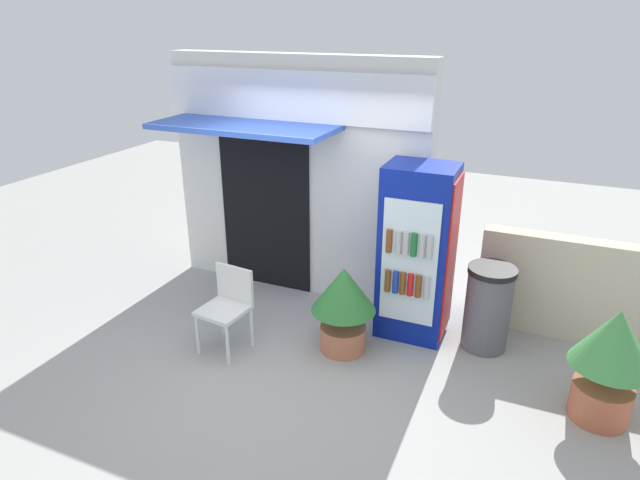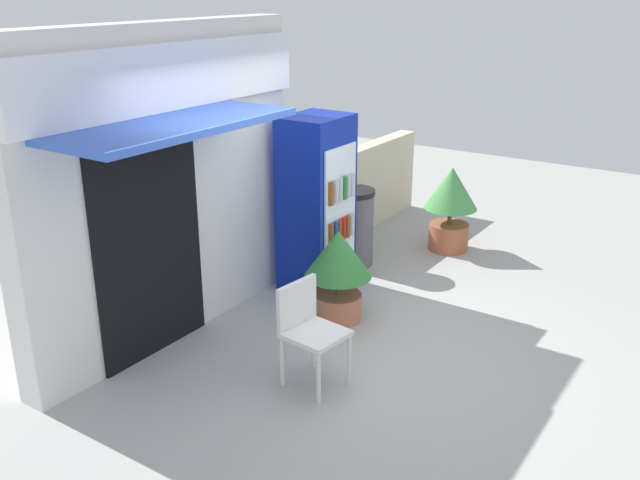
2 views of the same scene
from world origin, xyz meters
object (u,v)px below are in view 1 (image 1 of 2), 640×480
object	(u,v)px
potted_plant_curbside	(611,356)
trash_bin	(488,308)
plastic_chair	(228,302)
drink_cooler	(417,253)
potted_plant_near_shop	(344,301)

from	to	relation	value
potted_plant_curbside	trash_bin	size ratio (longest dim) A/B	1.16
plastic_chair	trash_bin	world-z (taller)	trash_bin
drink_cooler	potted_plant_near_shop	bearing A→B (deg)	-132.40
potted_plant_curbside	potted_plant_near_shop	bearing A→B (deg)	177.43
drink_cooler	trash_bin	bearing A→B (deg)	0.60
plastic_chair	potted_plant_near_shop	xyz separation A→B (m)	(1.10, 0.41, 0.05)
drink_cooler	plastic_chair	bearing A→B (deg)	-148.26
plastic_chair	trash_bin	bearing A→B (deg)	23.13
plastic_chair	trash_bin	size ratio (longest dim) A/B	0.95
drink_cooler	trash_bin	xyz separation A→B (m)	(0.76, 0.01, -0.48)
potted_plant_near_shop	trash_bin	world-z (taller)	potted_plant_near_shop
drink_cooler	potted_plant_curbside	world-z (taller)	drink_cooler
potted_plant_curbside	drink_cooler	bearing A→B (deg)	158.18
plastic_chair	potted_plant_near_shop	bearing A→B (deg)	20.41
potted_plant_near_shop	drink_cooler	bearing A→B (deg)	47.60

